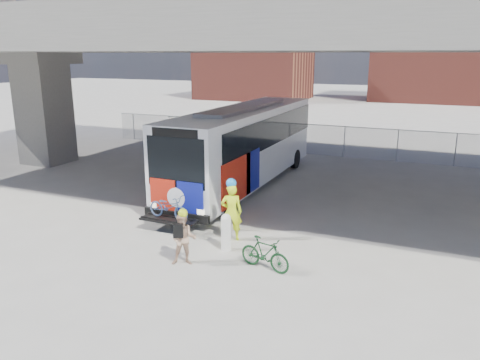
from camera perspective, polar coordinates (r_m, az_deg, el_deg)
The scene contains 9 objects.
ground at distance 17.61m, azimuth 1.41°, elevation -4.53°, with size 160.00×160.00×0.00m, color #9E9991.
bus at distance 21.41m, azimuth 0.57°, elevation 4.87°, with size 2.67×12.95×3.69m.
overpass at distance 20.35m, azimuth 5.99°, elevation 16.80°, with size 40.00×16.00×7.95m.
chainlink_fence at distance 28.42m, azimuth 10.66°, elevation 5.76°, with size 30.00×0.06×30.00m.
brick_buildings at distance 63.79m, azimuth 19.68°, elevation 13.82°, with size 54.00×22.00×12.00m.
bollard at distance 14.51m, azimuth -1.72°, elevation -6.21°, with size 0.31×0.31×1.20m.
cyclist_hivis at distance 15.19m, azimuth -1.06°, elevation -3.74°, with size 0.82×0.71×2.09m.
cyclist_tan at distance 13.60m, azimuth -6.90°, elevation -7.09°, with size 0.93×0.85×1.70m.
bike_parked at distance 13.34m, azimuth 3.04°, elevation -8.96°, with size 0.45×1.59×0.96m, color #12381A.
Camera 1 is at (6.23, -15.36, 5.92)m, focal length 35.00 mm.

